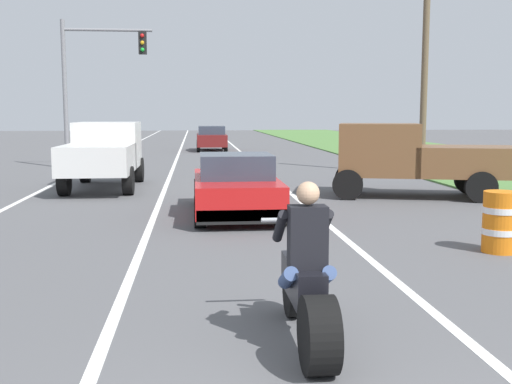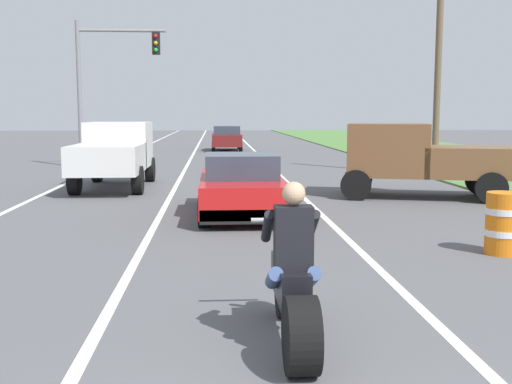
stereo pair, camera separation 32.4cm
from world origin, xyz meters
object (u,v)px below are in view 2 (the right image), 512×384
object	(u,v)px
pickup_truck_left_lane_white	(115,151)
distant_car_far_ahead	(227,138)
pickup_truck_right_shoulder_brown	(423,156)
construction_barrel_nearest	(503,223)
sports_car_red	(241,187)
traffic_light_mast_near	(105,72)
motorcycle_with_rider	(293,289)

from	to	relation	value
pickup_truck_left_lane_white	distant_car_far_ahead	distance (m)	19.19
pickup_truck_right_shoulder_brown	construction_barrel_nearest	distance (m)	6.83
sports_car_red	pickup_truck_right_shoulder_brown	xyz separation A→B (m)	(4.99, 2.54, 0.48)
traffic_light_mast_near	distant_car_far_ahead	size ratio (longest dim) A/B	1.50
pickup_truck_left_lane_white	pickup_truck_right_shoulder_brown	xyz separation A→B (m)	(8.60, -2.75, 0.00)
pickup_truck_right_shoulder_brown	distant_car_far_ahead	distance (m)	22.11
pickup_truck_right_shoulder_brown	distant_car_far_ahead	xyz separation A→B (m)	(-4.88, 21.57, -0.33)
traffic_light_mast_near	distant_car_far_ahead	xyz separation A→B (m)	(5.17, 11.65, -3.16)
motorcycle_with_rider	traffic_light_mast_near	size ratio (longest dim) A/B	0.37
motorcycle_with_rider	sports_car_red	xyz separation A→B (m)	(-0.16, 8.01, 0.04)
pickup_truck_right_shoulder_brown	traffic_light_mast_near	bearing A→B (deg)	135.37
pickup_truck_right_shoulder_brown	traffic_light_mast_near	distance (m)	14.40
pickup_truck_right_shoulder_brown	construction_barrel_nearest	xyz separation A→B (m)	(-0.95, -6.74, -0.60)
motorcycle_with_rider	pickup_truck_right_shoulder_brown	world-z (taller)	pickup_truck_right_shoulder_brown
motorcycle_with_rider	construction_barrel_nearest	bearing A→B (deg)	44.51
pickup_truck_right_shoulder_brown	distant_car_far_ahead	world-z (taller)	pickup_truck_right_shoulder_brown
sports_car_red	pickup_truck_left_lane_white	xyz separation A→B (m)	(-3.61, 5.29, 0.48)
pickup_truck_left_lane_white	pickup_truck_right_shoulder_brown	world-z (taller)	same
pickup_truck_left_lane_white	traffic_light_mast_near	xyz separation A→B (m)	(-1.45, 7.17, 2.82)
sports_car_red	motorcycle_with_rider	bearing A→B (deg)	-88.84
distant_car_far_ahead	pickup_truck_left_lane_white	bearing A→B (deg)	-101.20
pickup_truck_left_lane_white	traffic_light_mast_near	size ratio (longest dim) A/B	0.80
sports_car_red	distant_car_far_ahead	xyz separation A→B (m)	(0.11, 24.10, 0.14)
motorcycle_with_rider	distant_car_far_ahead	size ratio (longest dim) A/B	0.55
sports_car_red	traffic_light_mast_near	bearing A→B (deg)	112.11
construction_barrel_nearest	distant_car_far_ahead	bearing A→B (deg)	97.90
traffic_light_mast_near	construction_barrel_nearest	size ratio (longest dim) A/B	6.00
sports_car_red	traffic_light_mast_near	xyz separation A→B (m)	(-5.06, 12.46, 3.30)
construction_barrel_nearest	distant_car_far_ahead	xyz separation A→B (m)	(-3.93, 28.31, 0.27)
sports_car_red	construction_barrel_nearest	size ratio (longest dim) A/B	4.30
pickup_truck_left_lane_white	traffic_light_mast_near	bearing A→B (deg)	101.41
traffic_light_mast_near	distant_car_far_ahead	bearing A→B (deg)	66.05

